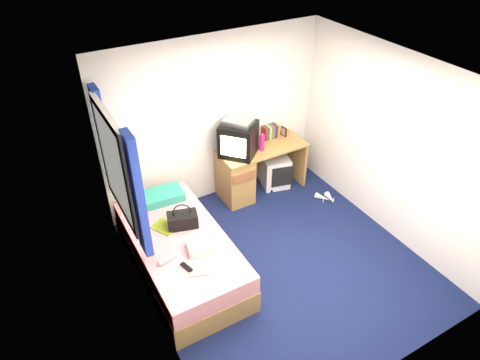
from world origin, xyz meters
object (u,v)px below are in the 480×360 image
aerosol_can (252,142)px  handbag (182,220)px  colour_swatch_fan (200,274)px  pillow (163,196)px  pink_water_bottle (262,143)px  water_bottle (167,258)px  remote_control (186,267)px  bed (181,254)px  desk (245,172)px  white_heels (326,198)px  storage_cube (275,171)px  vcr (238,122)px  towel (201,246)px  magazine (164,227)px  crt_tv (238,139)px  picture_frame (284,131)px

aerosol_can → handbag: 1.71m
colour_swatch_fan → pillow: bearing=84.3°
pink_water_bottle → water_bottle: pink_water_bottle is taller
aerosol_can → remote_control: 2.28m
bed → handbag: handbag is taller
bed → pillow: 0.83m
handbag → pillow: bearing=107.9°
pink_water_bottle → handbag: pink_water_bottle is taller
pink_water_bottle → remote_control: bearing=-142.7°
desk → handbag: 1.55m
colour_swatch_fan → white_heels: (2.45, 0.85, -0.51)m
pillow → storage_cube: 1.90m
pillow → aerosol_can: bearing=9.5°
aerosol_can → white_heels: size_ratio=0.64×
vcr → towel: vcr is taller
handbag → water_bottle: (-0.38, -0.44, -0.06)m
towel → aerosol_can: bearing=42.2°
handbag → towel: bearing=-72.4°
bed → storage_cube: size_ratio=4.08×
handbag → magazine: size_ratio=1.41×
pillow → white_heels: pillow is taller
vcr → colour_swatch_fan: (-1.37, -1.59, -0.71)m
towel → desk: bearing=44.0°
crt_tv → colour_swatch_fan: crt_tv is taller
desk → water_bottle: bearing=-143.9°
picture_frame → towel: 2.48m
pink_water_bottle → colour_swatch_fan: bearing=-138.4°
pink_water_bottle → white_heels: size_ratio=0.76×
pink_water_bottle → crt_tv: bearing=167.9°
picture_frame → remote_control: bearing=-149.9°
storage_cube → picture_frame: size_ratio=3.50×
crt_tv → pink_water_bottle: (0.34, -0.07, -0.12)m
crt_tv → water_bottle: 2.05m
aerosol_can → colour_swatch_fan: aerosol_can is taller
crt_tv → vcr: (0.00, 0.00, 0.27)m
desk → white_heels: size_ratio=4.28×
desk → pink_water_bottle: pink_water_bottle is taller
vcr → aerosol_can: vcr is taller
towel → water_bottle: towel is taller
pink_water_bottle → towel: bearing=-142.3°
crt_tv → storage_cube: bearing=47.2°
pink_water_bottle → aerosol_can: size_ratio=1.19×
picture_frame → remote_control: 2.78m
pillow → handbag: handbag is taller
aerosol_can → handbag: size_ratio=0.49×
bed → vcr: vcr is taller
colour_swatch_fan → remote_control: size_ratio=1.38×
vcr → aerosol_can: size_ratio=1.97×
white_heels → handbag: bearing=-178.4°
storage_cube → vcr: (-0.63, 0.01, 1.01)m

